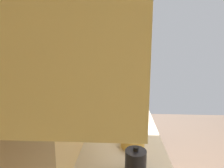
{
  "coord_description": "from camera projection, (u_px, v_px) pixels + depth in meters",
  "views": [
    {
      "loc": [
        -1.63,
        1.32,
        1.67
      ],
      "look_at": [
        -0.29,
        1.39,
        1.4
      ],
      "focal_mm": 30.66,
      "sensor_mm": 36.0,
      "label": 1
    }
  ],
  "objects": [
    {
      "name": "oven_range",
      "position": [
        122.0,
        118.0,
        3.26
      ],
      "size": [
        0.64,
        0.62,
        1.1
      ],
      "color": "#B7BABF",
      "rests_on": "ground_plane"
    },
    {
      "name": "wall_back",
      "position": [
        81.0,
        78.0,
        1.67
      ],
      "size": [
        3.89,
        0.12,
        2.79
      ],
      "primitive_type": "cube",
      "color": "#E7BF7A",
      "rests_on": "ground_plane"
    },
    {
      "name": "microwave",
      "position": [
        121.0,
        102.0,
        2.16
      ],
      "size": [
        0.44,
        0.38,
        0.27
      ],
      "color": "white",
      "rests_on": "counter_run"
    },
    {
      "name": "bowl",
      "position": [
        133.0,
        142.0,
        1.46
      ],
      "size": [
        0.18,
        0.18,
        0.06
      ],
      "color": "gold",
      "rests_on": "counter_run"
    },
    {
      "name": "upper_cabinets",
      "position": [
        102.0,
        22.0,
        1.22
      ],
      "size": [
        2.0,
        0.34,
        0.61
      ],
      "color": "beige"
    },
    {
      "name": "kettle",
      "position": [
        136.0,
        162.0,
        1.14
      ],
      "size": [
        0.17,
        0.13,
        0.17
      ],
      "color": "black",
      "rests_on": "counter_run"
    }
  ]
}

